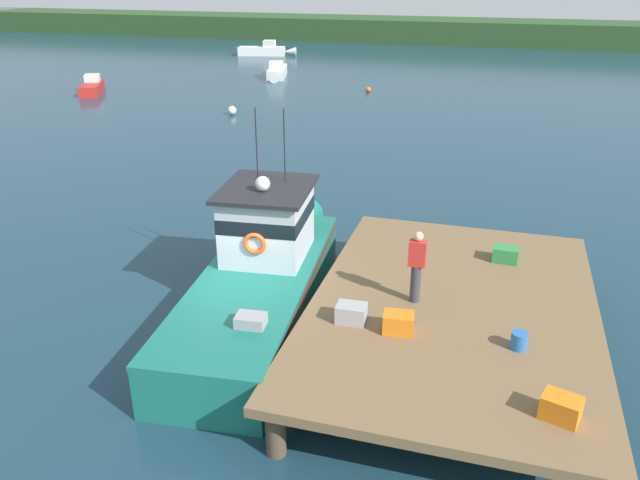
% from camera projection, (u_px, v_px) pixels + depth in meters
% --- Properties ---
extents(ground_plane, '(200.00, 200.00, 0.00)m').
position_uv_depth(ground_plane, '(249.00, 319.00, 15.26)').
color(ground_plane, '#193847').
extents(dock, '(6.00, 9.00, 1.20)m').
position_uv_depth(dock, '(453.00, 309.00, 13.60)').
color(dock, '#4C3D2D').
rests_on(dock, ground).
extents(main_fishing_boat, '(3.30, 9.93, 4.80)m').
position_uv_depth(main_fishing_boat, '(262.00, 272.00, 15.35)').
color(main_fishing_boat, '#196B5B').
rests_on(main_fishing_boat, ground).
extents(crate_single_by_cleat, '(0.61, 0.46, 0.38)m').
position_uv_depth(crate_single_by_cleat, '(351.00, 313.00, 12.80)').
color(crate_single_by_cleat, '#9E9EA3').
rests_on(crate_single_by_cleat, dock).
extents(crate_stack_near_edge, '(0.63, 0.48, 0.37)m').
position_uv_depth(crate_stack_near_edge, '(506.00, 254.00, 15.42)').
color(crate_stack_near_edge, '#2D8442').
rests_on(crate_stack_near_edge, dock).
extents(crate_single_far, '(0.71, 0.60, 0.41)m').
position_uv_depth(crate_single_far, '(561.00, 408.00, 10.05)').
color(crate_single_far, orange).
rests_on(crate_single_far, dock).
extents(crate_stack_mid_dock, '(0.64, 0.50, 0.40)m').
position_uv_depth(crate_stack_mid_dock, '(398.00, 323.00, 12.44)').
color(crate_stack_mid_dock, orange).
rests_on(crate_stack_mid_dock, dock).
extents(bait_bucket, '(0.32, 0.32, 0.34)m').
position_uv_depth(bait_bucket, '(519.00, 341.00, 11.90)').
color(bait_bucket, '#2866B2').
rests_on(bait_bucket, dock).
extents(deckhand_by_the_boat, '(0.36, 0.22, 1.63)m').
position_uv_depth(deckhand_by_the_boat, '(417.00, 265.00, 13.32)').
color(deckhand_by_the_boat, '#383842').
rests_on(deckhand_by_the_boat, dock).
extents(moored_boat_off_the_point, '(2.26, 5.07, 1.27)m').
position_uv_depth(moored_boat_off_the_point, '(277.00, 72.00, 47.81)').
color(moored_boat_off_the_point, silver).
rests_on(moored_boat_off_the_point, ground).
extents(moored_boat_near_channel, '(5.56, 2.31, 1.39)m').
position_uv_depth(moored_boat_near_channel, '(266.00, 50.00, 59.49)').
color(moored_boat_near_channel, white).
rests_on(moored_boat_near_channel, ground).
extents(moored_boat_mid_harbor, '(2.83, 4.46, 1.15)m').
position_uv_depth(moored_boat_mid_harbor, '(92.00, 86.00, 42.27)').
color(moored_boat_mid_harbor, red).
rests_on(moored_boat_mid_harbor, ground).
extents(mooring_buoy_outer, '(0.50, 0.50, 0.50)m').
position_uv_depth(mooring_buoy_outer, '(232.00, 110.00, 36.02)').
color(mooring_buoy_outer, silver).
rests_on(mooring_buoy_outer, ground).
extents(mooring_buoy_spare_mooring, '(0.36, 0.36, 0.36)m').
position_uv_depth(mooring_buoy_spare_mooring, '(368.00, 90.00, 42.40)').
color(mooring_buoy_spare_mooring, '#EA5B19').
rests_on(mooring_buoy_spare_mooring, ground).
extents(far_shoreline, '(120.00, 8.00, 2.40)m').
position_uv_depth(far_shoreline, '(463.00, 31.00, 69.26)').
color(far_shoreline, '#284723').
rests_on(far_shoreline, ground).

